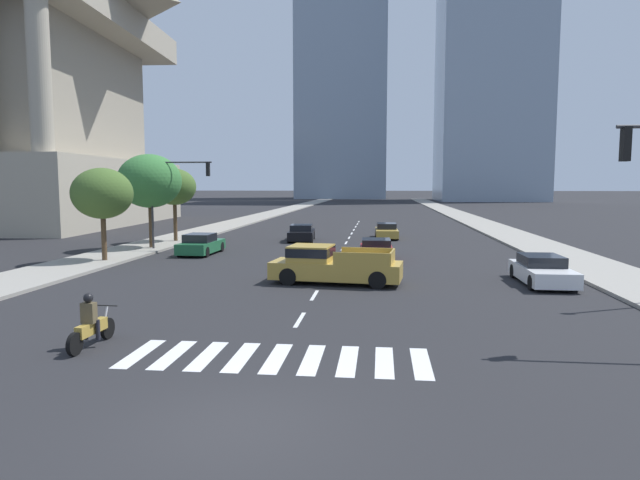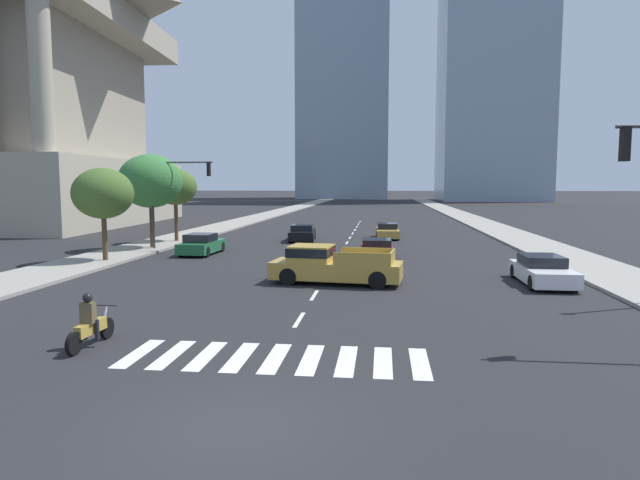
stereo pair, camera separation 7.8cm
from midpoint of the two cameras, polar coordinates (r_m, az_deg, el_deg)
The scene contains 17 objects.
ground_plane at distance 10.62m, azimuth -8.80°, elevation -18.54°, with size 800.00×800.00×0.00m, color #232326.
sidewalk_east at distance 41.06m, azimuth 21.99°, elevation -0.67°, with size 4.00×260.00×0.15m, color gray.
sidewalk_west at distance 42.76m, azimuth -15.86°, elevation -0.24°, with size 4.00×260.00×0.15m, color gray.
crosswalk_near at distance 14.26m, azimuth -4.48°, elevation -12.05°, with size 7.65×2.45×0.01m.
lane_divider_center at distance 41.63m, azimuth 2.85°, elevation -0.28°, with size 0.14×50.00×0.01m.
motorcycle_lead at distance 16.22m, azimuth -22.50°, elevation -8.16°, with size 0.70×2.18×1.49m.
pickup_truck at distance 24.45m, azimuth 1.12°, elevation -2.60°, with size 5.91×2.68×1.67m.
sedan_white_0 at distance 26.20m, azimuth 22.06°, elevation -2.97°, with size 1.94×4.62×1.25m.
sedan_red_1 at distance 32.37m, azimuth 5.94°, elevation -1.04°, with size 2.01×4.49×1.19m.
sedan_green_2 at distance 35.46m, azimuth -12.07°, elevation -0.47°, with size 1.98×4.28×1.31m.
sedan_gold_3 at distance 45.32m, azimuth 7.02°, elevation 0.90°, with size 1.91×4.53×1.23m.
sedan_black_4 at distance 42.93m, azimuth -1.78°, elevation 0.70°, with size 2.19×4.56×1.28m.
traffic_signal_far at distance 37.49m, azimuth -14.77°, elevation 5.42°, with size 4.38×0.28×6.06m.
street_tree_nearest at distance 33.01m, azimuth -21.45°, elevation 4.48°, with size 3.32×3.32×5.14m.
street_tree_second at distance 38.77m, azimuth -17.05°, elevation 5.83°, with size 4.20×4.20×6.24m.
street_tree_third at distance 42.88m, azimuth -14.67°, elevation 5.31°, with size 3.21×3.21×5.42m.
office_tower_center_skyline at distance 166.46m, azimuth 17.58°, elevation 22.27°, with size 27.17×27.53×106.01m.
Camera 2 is at (2.65, -9.32, 4.35)m, focal length 30.99 mm.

